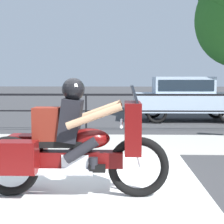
{
  "coord_description": "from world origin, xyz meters",
  "views": [
    {
      "loc": [
        1.01,
        -4.57,
        1.52
      ],
      "look_at": [
        0.87,
        0.34,
        1.04
      ],
      "focal_mm": 55.0,
      "sensor_mm": 36.0,
      "label": 1
    }
  ],
  "objects": [
    {
      "name": "sidewalk_band",
      "position": [
        0.0,
        3.4,
        0.01
      ],
      "size": [
        44.0,
        2.4,
        0.01
      ],
      "primitive_type": "cube",
      "color": "#A8A59E",
      "rests_on": "ground"
    },
    {
      "name": "ground_plane",
      "position": [
        0.0,
        0.0,
        0.0
      ],
      "size": [
        120.0,
        120.0,
        0.0
      ],
      "primitive_type": "plane",
      "color": "#38383A"
    },
    {
      "name": "crosswalk_band",
      "position": [
        0.37,
        -0.2,
        0.0
      ],
      "size": [
        3.58,
        6.0,
        0.01
      ],
      "primitive_type": "cube",
      "color": "silver",
      "rests_on": "ground"
    },
    {
      "name": "parked_car",
      "position": [
        3.32,
        7.75,
        0.91
      ],
      "size": [
        3.9,
        1.68,
        1.58
      ],
      "rotation": [
        0.0,
        0.0,
        0.05
      ],
      "color": "#9EB2C6",
      "rests_on": "ground"
    },
    {
      "name": "motorcycle",
      "position": [
        0.38,
        -0.26,
        0.69
      ],
      "size": [
        2.45,
        0.76,
        1.53
      ],
      "rotation": [
        0.0,
        0.0,
        0.03
      ],
      "color": "black",
      "rests_on": "ground"
    },
    {
      "name": "fence_railing",
      "position": [
        0.0,
        5.11,
        0.86
      ],
      "size": [
        36.0,
        0.05,
        1.09
      ],
      "color": "black",
      "rests_on": "ground"
    }
  ]
}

